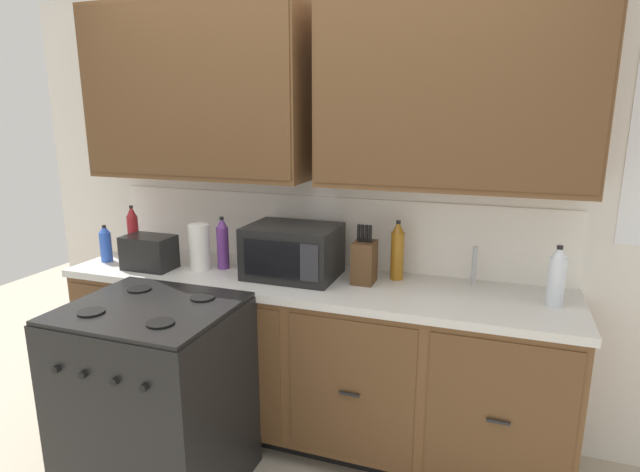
{
  "coord_description": "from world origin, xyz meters",
  "views": [
    {
      "loc": [
        0.94,
        -2.13,
        1.79
      ],
      "look_at": [
        0.09,
        0.27,
        1.18
      ],
      "focal_mm": 28.8,
      "sensor_mm": 36.0,
      "label": 1
    }
  ],
  "objects_px": {
    "bottle_blue": "(106,244)",
    "bottle_clear": "(557,277)",
    "toaster": "(149,252)",
    "knife_block": "(364,261)",
    "stove_range": "(157,398)",
    "bottle_violet": "(223,243)",
    "bottle_amber": "(397,251)",
    "microwave": "(293,251)",
    "paper_towel_roll": "(199,247)",
    "bottle_red": "(133,233)"
  },
  "relations": [
    {
      "from": "toaster",
      "to": "knife_block",
      "type": "xyz_separation_m",
      "value": [
        1.21,
        0.17,
        0.02
      ]
    },
    {
      "from": "bottle_violet",
      "to": "bottle_red",
      "type": "bearing_deg",
      "value": 179.88
    },
    {
      "from": "microwave",
      "to": "bottle_clear",
      "type": "relative_size",
      "value": 1.68
    },
    {
      "from": "bottle_blue",
      "to": "bottle_red",
      "type": "bearing_deg",
      "value": 43.72
    },
    {
      "from": "knife_block",
      "to": "bottle_clear",
      "type": "height_order",
      "value": "knife_block"
    },
    {
      "from": "paper_towel_roll",
      "to": "bottle_violet",
      "type": "height_order",
      "value": "bottle_violet"
    },
    {
      "from": "bottle_amber",
      "to": "bottle_blue",
      "type": "distance_m",
      "value": 1.72
    },
    {
      "from": "bottle_violet",
      "to": "bottle_blue",
      "type": "height_order",
      "value": "bottle_violet"
    },
    {
      "from": "knife_block",
      "to": "bottle_clear",
      "type": "xyz_separation_m",
      "value": [
        0.91,
        -0.03,
        0.02
      ]
    },
    {
      "from": "toaster",
      "to": "bottle_amber",
      "type": "bearing_deg",
      "value": 11.73
    },
    {
      "from": "toaster",
      "to": "knife_block",
      "type": "distance_m",
      "value": 1.22
    },
    {
      "from": "toaster",
      "to": "bottle_blue",
      "type": "xyz_separation_m",
      "value": [
        -0.34,
        0.04,
        0.01
      ]
    },
    {
      "from": "toaster",
      "to": "bottle_red",
      "type": "bearing_deg",
      "value": 146.68
    },
    {
      "from": "bottle_blue",
      "to": "bottle_violet",
      "type": "bearing_deg",
      "value": 8.49
    },
    {
      "from": "toaster",
      "to": "bottle_red",
      "type": "height_order",
      "value": "bottle_red"
    },
    {
      "from": "microwave",
      "to": "bottle_amber",
      "type": "relative_size",
      "value": 1.51
    },
    {
      "from": "microwave",
      "to": "bottle_amber",
      "type": "height_order",
      "value": "bottle_amber"
    },
    {
      "from": "toaster",
      "to": "bottle_amber",
      "type": "distance_m",
      "value": 1.39
    },
    {
      "from": "knife_block",
      "to": "bottle_amber",
      "type": "bearing_deg",
      "value": 38.28
    },
    {
      "from": "stove_range",
      "to": "knife_block",
      "type": "distance_m",
      "value": 1.21
    },
    {
      "from": "stove_range",
      "to": "bottle_amber",
      "type": "relative_size",
      "value": 2.99
    },
    {
      "from": "bottle_clear",
      "to": "bottle_blue",
      "type": "bearing_deg",
      "value": -177.64
    },
    {
      "from": "paper_towel_roll",
      "to": "bottle_red",
      "type": "relative_size",
      "value": 0.8
    },
    {
      "from": "bottle_blue",
      "to": "bottle_clear",
      "type": "bearing_deg",
      "value": 2.36
    },
    {
      "from": "bottle_amber",
      "to": "paper_towel_roll",
      "type": "bearing_deg",
      "value": -169.43
    },
    {
      "from": "paper_towel_roll",
      "to": "bottle_blue",
      "type": "relative_size",
      "value": 1.17
    },
    {
      "from": "bottle_red",
      "to": "bottle_violet",
      "type": "relative_size",
      "value": 1.09
    },
    {
      "from": "paper_towel_roll",
      "to": "bottle_clear",
      "type": "bearing_deg",
      "value": 1.75
    },
    {
      "from": "stove_range",
      "to": "bottle_clear",
      "type": "xyz_separation_m",
      "value": [
        1.74,
        0.65,
        0.6
      ]
    },
    {
      "from": "toaster",
      "to": "bottle_blue",
      "type": "distance_m",
      "value": 0.34
    },
    {
      "from": "bottle_red",
      "to": "bottle_clear",
      "type": "distance_m",
      "value": 2.34
    },
    {
      "from": "bottle_amber",
      "to": "microwave",
      "type": "bearing_deg",
      "value": -165.4
    },
    {
      "from": "stove_range",
      "to": "bottle_blue",
      "type": "distance_m",
      "value": 1.07
    },
    {
      "from": "stove_range",
      "to": "bottle_violet",
      "type": "distance_m",
      "value": 0.89
    },
    {
      "from": "bottle_clear",
      "to": "bottle_violet",
      "type": "distance_m",
      "value": 1.73
    },
    {
      "from": "paper_towel_roll",
      "to": "bottle_amber",
      "type": "bearing_deg",
      "value": 10.57
    },
    {
      "from": "bottle_clear",
      "to": "stove_range",
      "type": "bearing_deg",
      "value": -159.53
    },
    {
      "from": "bottle_violet",
      "to": "knife_block",
      "type": "bearing_deg",
      "value": 1.46
    },
    {
      "from": "knife_block",
      "to": "bottle_blue",
      "type": "relative_size",
      "value": 1.4
    },
    {
      "from": "bottle_clear",
      "to": "bottle_violet",
      "type": "relative_size",
      "value": 0.96
    },
    {
      "from": "stove_range",
      "to": "paper_towel_roll",
      "type": "height_order",
      "value": "paper_towel_roll"
    },
    {
      "from": "bottle_clear",
      "to": "bottle_blue",
      "type": "distance_m",
      "value": 2.46
    },
    {
      "from": "paper_towel_roll",
      "to": "bottle_violet",
      "type": "xyz_separation_m",
      "value": [
        0.11,
        0.06,
        0.02
      ]
    },
    {
      "from": "microwave",
      "to": "bottle_amber",
      "type": "distance_m",
      "value": 0.56
    },
    {
      "from": "toaster",
      "to": "bottle_amber",
      "type": "height_order",
      "value": "bottle_amber"
    },
    {
      "from": "knife_block",
      "to": "stove_range",
      "type": "bearing_deg",
      "value": -140.77
    },
    {
      "from": "bottle_blue",
      "to": "paper_towel_roll",
      "type": "bearing_deg",
      "value": 4.17
    },
    {
      "from": "knife_block",
      "to": "bottle_red",
      "type": "distance_m",
      "value": 1.43
    },
    {
      "from": "microwave",
      "to": "knife_block",
      "type": "relative_size",
      "value": 1.55
    },
    {
      "from": "bottle_violet",
      "to": "bottle_blue",
      "type": "relative_size",
      "value": 1.35
    }
  ]
}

